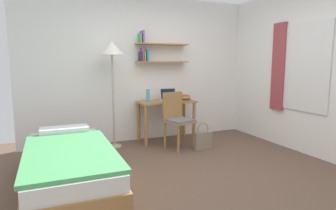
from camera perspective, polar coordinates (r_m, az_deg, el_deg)
The scene contains 11 objects.
ground_plane at distance 3.76m, azimuth 5.85°, elevation -13.82°, with size 5.28×5.28×0.00m, color brown.
wall_back at distance 5.35m, azimuth -4.43°, elevation 7.13°, with size 4.40×0.27×2.60m.
wall_right at distance 4.82m, azimuth 27.65°, elevation 6.05°, with size 0.10×4.40×2.60m.
bed at distance 3.54m, azimuth -18.88°, elevation -11.50°, with size 0.93×2.05×0.54m.
desk at distance 5.20m, azimuth -0.35°, elevation -0.82°, with size 1.01×0.51×0.74m.
desk_chair at distance 4.79m, azimuth 1.84°, elevation -2.54°, with size 0.51×0.51×0.93m.
standing_lamp at distance 4.84m, azimuth -11.02°, elevation 9.83°, with size 0.39×0.39×1.77m.
laptop at distance 5.22m, azimuth 0.22°, elevation 1.51°, with size 0.32×0.24×0.23m.
water_bottle at distance 4.98m, azimuth -4.00°, elevation 1.82°, with size 0.06×0.06×0.23m, color #4C99DB.
book_stack at distance 5.25m, azimuth 3.03°, elevation 1.44°, with size 0.20×0.26×0.10m.
handbag at distance 4.83m, azimuth 6.87°, elevation -6.84°, with size 0.30×0.11×0.44m.
Camera 1 is at (-1.69, -3.05, 1.41)m, focal length 30.81 mm.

